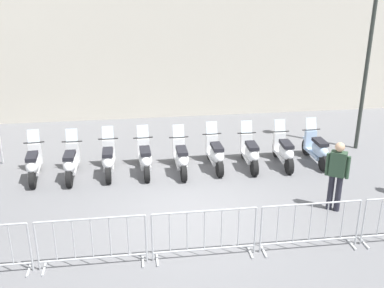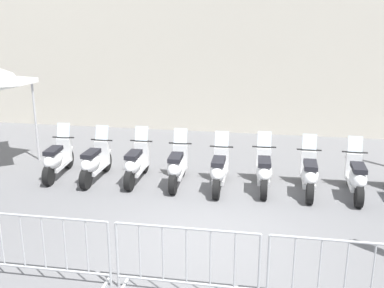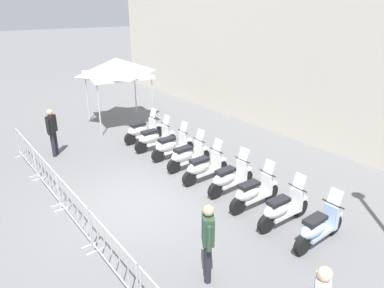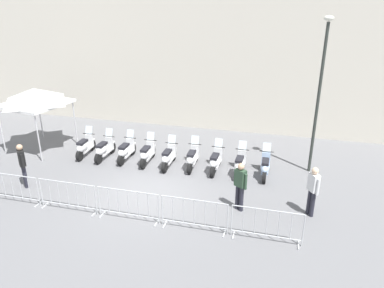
{
  "view_description": "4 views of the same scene",
  "coord_description": "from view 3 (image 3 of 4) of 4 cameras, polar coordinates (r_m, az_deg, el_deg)",
  "views": [
    {
      "loc": [
        0.4,
        -9.58,
        5.53
      ],
      "look_at": [
        -0.09,
        1.78,
        1.1
      ],
      "focal_mm": 43.43,
      "sensor_mm": 36.0,
      "label": 1
    },
    {
      "loc": [
        2.36,
        -7.06,
        3.98
      ],
      "look_at": [
        -1.04,
        2.23,
        1.06
      ],
      "focal_mm": 42.64,
      "sensor_mm": 36.0,
      "label": 2
    },
    {
      "loc": [
        8.43,
        -2.51,
        5.36
      ],
      "look_at": [
        -0.72,
        2.1,
        1.16
      ],
      "focal_mm": 34.12,
      "sensor_mm": 36.0,
      "label": 3
    },
    {
      "loc": [
        6.42,
        -9.92,
        6.71
      ],
      "look_at": [
        0.51,
        2.71,
        1.07
      ],
      "focal_mm": 34.03,
      "sensor_mm": 36.0,
      "label": 4
    }
  ],
  "objects": [
    {
      "name": "ground_plane",
      "position": [
        10.3,
        -8.77,
        -9.37
      ],
      "size": [
        120.0,
        120.0,
        0.0
      ],
      "primitive_type": "plane",
      "color": "slate"
    },
    {
      "name": "building_facade",
      "position": [
        14.92,
        22.58,
        19.37
      ],
      "size": [
        27.98,
        7.35,
        10.03
      ],
      "primitive_type": "cube",
      "rotation": [
        0.0,
        0.0,
        0.18
      ],
      "color": "beige",
      "rests_on": "ground"
    },
    {
      "name": "motorcycle_0",
      "position": [
        14.38,
        -7.83,
        2.12
      ],
      "size": [
        0.72,
        1.7,
        1.24
      ],
      "color": "black",
      "rests_on": "ground"
    },
    {
      "name": "motorcycle_1",
      "position": [
        13.54,
        -5.99,
        0.91
      ],
      "size": [
        0.63,
        1.72,
        1.24
      ],
      "color": "black",
      "rests_on": "ground"
    },
    {
      "name": "motorcycle_2",
      "position": [
        12.79,
        -3.3,
        -0.32
      ],
      "size": [
        0.66,
        1.72,
        1.24
      ],
      "color": "black",
      "rests_on": "ground"
    },
    {
      "name": "motorcycle_3",
      "position": [
        12.01,
        -0.79,
        -1.84
      ],
      "size": [
        0.7,
        1.71,
        1.24
      ],
      "color": "black",
      "rests_on": "ground"
    },
    {
      "name": "motorcycle_4",
      "position": [
        11.23,
        1.81,
        -3.64
      ],
      "size": [
        0.67,
        1.71,
        1.24
      ],
      "color": "black",
      "rests_on": "ground"
    },
    {
      "name": "motorcycle_5",
      "position": [
        10.64,
        5.85,
        -5.31
      ],
      "size": [
        0.7,
        1.71,
        1.24
      ],
      "color": "black",
      "rests_on": "ground"
    },
    {
      "name": "motorcycle_6",
      "position": [
        9.99,
        9.51,
        -7.48
      ],
      "size": [
        0.64,
        1.72,
        1.24
      ],
      "color": "black",
      "rests_on": "ground"
    },
    {
      "name": "motorcycle_7",
      "position": [
        9.43,
        13.9,
        -9.81
      ],
      "size": [
        0.63,
        1.72,
        1.24
      ],
      "color": "black",
      "rests_on": "ground"
    },
    {
      "name": "motorcycle_8",
      "position": [
        8.98,
        19.08,
        -12.25
      ],
      "size": [
        0.69,
        1.71,
        1.24
      ],
      "color": "black",
      "rests_on": "ground"
    },
    {
      "name": "barrier_segment_0",
      "position": [
        13.33,
        -24.55,
        -1.11
      ],
      "size": [
        2.07,
        0.78,
        1.07
      ],
      "color": "#B2B5B7",
      "rests_on": "ground"
    },
    {
      "name": "barrier_segment_1",
      "position": [
        11.37,
        -21.89,
        -4.64
      ],
      "size": [
        2.07,
        0.78,
        1.07
      ],
      "color": "#B2B5B7",
      "rests_on": "ground"
    },
    {
      "name": "barrier_segment_2",
      "position": [
        9.49,
        -18.11,
        -9.58
      ],
      "size": [
        2.07,
        0.78,
        1.07
      ],
      "color": "#B2B5B7",
      "rests_on": "ground"
    },
    {
      "name": "barrier_segment_3",
      "position": [
        7.78,
        -12.35,
        -16.73
      ],
      "size": [
        2.07,
        0.78,
        1.07
      ],
      "color": "#B2B5B7",
      "rests_on": "ground"
    },
    {
      "name": "officer_near_row_end",
      "position": [
        13.69,
        -21.0,
        2.09
      ],
      "size": [
        0.47,
        0.38,
        1.73
      ],
      "color": "#23232D",
      "rests_on": "ground"
    },
    {
      "name": "officer_mid_plaza",
      "position": [
        7.31,
        2.5,
        -14.56
      ],
      "size": [
        0.51,
        0.35,
        1.73
      ],
      "color": "#23232D",
      "rests_on": "ground"
    },
    {
      "name": "canopy_tent",
      "position": [
        16.1,
        -11.73,
        11.64
      ],
      "size": [
        2.52,
        2.52,
        2.91
      ],
      "color": "silver",
      "rests_on": "ground"
    }
  ]
}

